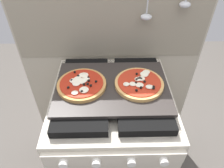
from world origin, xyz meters
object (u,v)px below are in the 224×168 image
object	(u,v)px
stove	(112,141)
pizza_left	(82,84)
baking_tray	(112,87)
pizza_right	(139,83)

from	to	relation	value
stove	pizza_left	size ratio (longest dim) A/B	3.86
baking_tray	pizza_left	distance (m)	0.15
baking_tray	pizza_left	bearing A→B (deg)	179.33
pizza_left	pizza_right	world-z (taller)	same
pizza_left	pizza_right	xyz separation A→B (m)	(0.27, 0.00, -0.00)
stove	baking_tray	distance (m)	0.46
baking_tray	pizza_left	world-z (taller)	pizza_left
stove	pizza_left	bearing A→B (deg)	178.68
stove	pizza_right	bearing A→B (deg)	2.88
stove	pizza_left	xyz separation A→B (m)	(-0.14, 0.00, 0.48)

